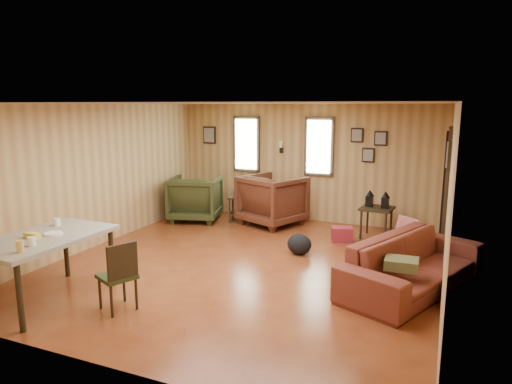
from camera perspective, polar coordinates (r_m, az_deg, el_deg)
room at (r=6.86m, az=0.90°, el=0.99°), size 5.54×6.04×2.44m
sofa at (r=6.32m, az=19.15°, el=-7.48°), size 1.56×2.42×0.92m
recliner_brown at (r=9.13m, az=2.09°, el=-0.68°), size 1.39×1.35×1.11m
recliner_green at (r=9.56m, az=-7.58°, el=-0.54°), size 1.20×1.16×1.01m
end_table at (r=9.43m, az=-1.83°, el=-1.46°), size 0.63×0.60×0.66m
side_table at (r=8.48m, az=14.89°, el=-1.68°), size 0.60×0.60×0.87m
cooler at (r=8.23m, az=10.69°, el=-5.21°), size 0.43×0.36×0.26m
backpack at (r=7.42m, az=5.44°, el=-6.52°), size 0.45×0.37×0.34m
sofa_pillows at (r=6.51m, az=18.03°, el=-6.49°), size 0.45×1.68×0.35m
dining_table at (r=6.10m, az=-25.14°, el=-5.70°), size 1.00×1.63×1.06m
dining_chair at (r=5.58m, az=-16.72°, el=-9.63°), size 0.50×0.50×0.84m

